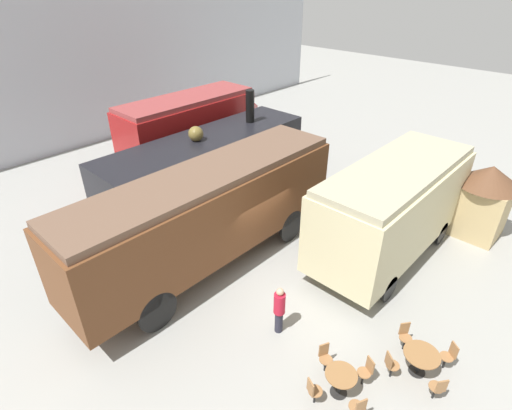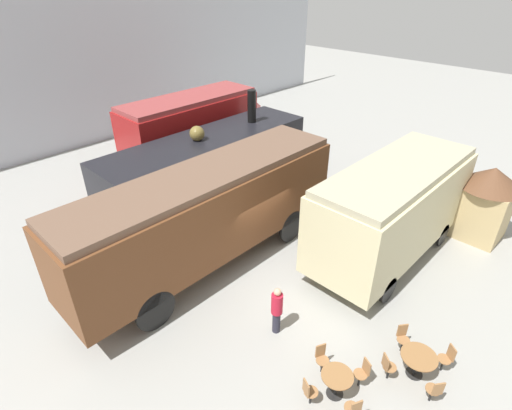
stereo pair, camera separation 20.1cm
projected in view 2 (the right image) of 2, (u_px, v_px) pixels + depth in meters
The scene contains 18 objects.
ground_plane at pixel (263, 257), 15.02m from camera, with size 80.00×80.00×0.00m, color gray.
backdrop_wall at pixel (59, 71), 22.00m from camera, with size 44.00×0.15×9.00m.
streamlined_locomotive at pixel (201, 123), 21.40m from camera, with size 9.07×2.54×3.79m.
steam_locomotive at pixel (209, 162), 17.90m from camera, with size 10.14×2.67×4.58m.
passenger_coach_wooden at pixel (208, 210), 13.60m from camera, with size 10.43×2.49×3.74m.
passenger_coach_vintage at pixel (392, 207), 14.11m from camera, with size 7.19×2.71×3.66m.
cafe_table_near at pixel (418, 360), 10.40m from camera, with size 0.94×0.94×0.71m.
cafe_table_mid at pixel (337, 380), 9.91m from camera, with size 0.81×0.81×0.72m.
cafe_chair_0 at pixel (403, 336), 11.15m from camera, with size 0.40×0.40×0.87m.
cafe_chair_1 at pixel (387, 366), 10.32m from camera, with size 0.40×0.40×0.87m.
cafe_chair_2 at pixel (435, 390), 9.72m from camera, with size 0.40×0.40×0.87m.
cafe_chair_3 at pixel (447, 357), 10.55m from camera, with size 0.40×0.40×0.87m.
cafe_chair_4 at pixel (354, 409), 9.31m from camera, with size 0.38×0.40×0.87m.
cafe_chair_5 at pixel (363, 371), 10.17m from camera, with size 0.40×0.38×0.87m.
cafe_chair_6 at pixel (321, 357), 10.56m from camera, with size 0.38×0.40×0.87m.
cafe_chair_7 at pixel (309, 391), 9.70m from camera, with size 0.40×0.38×0.87m.
visitor_person at pixel (277, 309), 11.52m from camera, with size 0.34×0.34×1.66m.
ticket_kiosk at pixel (486, 199), 15.47m from camera, with size 2.34×2.34×3.00m.
Camera 2 is at (-8.75, -8.10, 9.35)m, focal length 28.00 mm.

